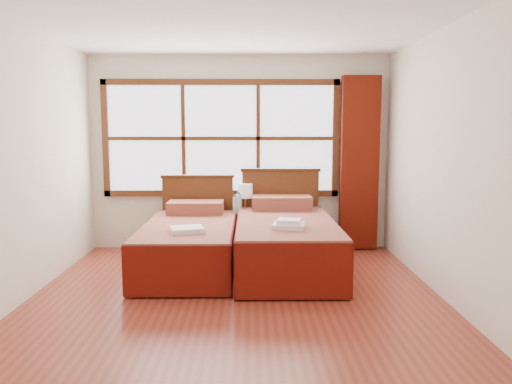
{
  "coord_description": "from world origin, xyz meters",
  "views": [
    {
      "loc": [
        0.14,
        -4.52,
        1.63
      ],
      "look_at": [
        0.2,
        0.7,
        0.97
      ],
      "focal_mm": 35.0,
      "sensor_mm": 36.0,
      "label": 1
    }
  ],
  "objects": [
    {
      "name": "floor",
      "position": [
        0.0,
        0.0,
        0.0
      ],
      "size": [
        4.5,
        4.5,
        0.0
      ],
      "primitive_type": "plane",
      "color": "maroon",
      "rests_on": "ground"
    },
    {
      "name": "ceiling",
      "position": [
        0.0,
        0.0,
        2.6
      ],
      "size": [
        4.5,
        4.5,
        0.0
      ],
      "primitive_type": "plane",
      "rotation": [
        3.14,
        0.0,
        0.0
      ],
      "color": "white",
      "rests_on": "wall_back"
    },
    {
      "name": "wall_back",
      "position": [
        0.0,
        2.25,
        1.3
      ],
      "size": [
        4.0,
        0.0,
        4.0
      ],
      "primitive_type": "plane",
      "rotation": [
        1.57,
        0.0,
        0.0
      ],
      "color": "silver",
      "rests_on": "floor"
    },
    {
      "name": "wall_left",
      "position": [
        -2.0,
        0.0,
        1.3
      ],
      "size": [
        0.0,
        4.5,
        4.5
      ],
      "primitive_type": "plane",
      "rotation": [
        1.57,
        0.0,
        1.57
      ],
      "color": "silver",
      "rests_on": "floor"
    },
    {
      "name": "wall_right",
      "position": [
        2.0,
        0.0,
        1.3
      ],
      "size": [
        0.0,
        4.5,
        4.5
      ],
      "primitive_type": "plane",
      "rotation": [
        1.57,
        0.0,
        -1.57
      ],
      "color": "silver",
      "rests_on": "floor"
    },
    {
      "name": "window",
      "position": [
        -0.25,
        2.21,
        1.5
      ],
      "size": [
        3.16,
        0.06,
        1.56
      ],
      "color": "white",
      "rests_on": "wall_back"
    },
    {
      "name": "curtain",
      "position": [
        1.6,
        2.11,
        1.17
      ],
      "size": [
        0.5,
        0.16,
        2.3
      ],
      "primitive_type": "cube",
      "color": "#5F1509",
      "rests_on": "wall_back"
    },
    {
      "name": "bed_left",
      "position": [
        -0.56,
        1.2,
        0.31
      ],
      "size": [
        1.05,
        2.07,
        1.02
      ],
      "color": "#391E0B",
      "rests_on": "floor"
    },
    {
      "name": "bed_right",
      "position": [
        0.55,
        1.2,
        0.34
      ],
      "size": [
        1.13,
        2.19,
        1.1
      ],
      "color": "#391E0B",
      "rests_on": "floor"
    },
    {
      "name": "nightstand",
      "position": [
        0.02,
        1.99,
        0.27
      ],
      "size": [
        0.4,
        0.4,
        0.53
      ],
      "color": "#4F2711",
      "rests_on": "floor"
    },
    {
      "name": "towels_left",
      "position": [
        -0.53,
        0.68,
        0.57
      ],
      "size": [
        0.4,
        0.37,
        0.05
      ],
      "rotation": [
        0.0,
        0.0,
        0.28
      ],
      "color": "white",
      "rests_on": "bed_left"
    },
    {
      "name": "towels_right",
      "position": [
        0.55,
        0.65,
        0.63
      ],
      "size": [
        0.37,
        0.34,
        0.1
      ],
      "rotation": [
        0.0,
        0.0,
        -0.17
      ],
      "color": "white",
      "rests_on": "bed_right"
    },
    {
      "name": "lamp",
      "position": [
        0.08,
        2.08,
        0.79
      ],
      "size": [
        0.19,
        0.19,
        0.37
      ],
      "color": "#BB813C",
      "rests_on": "nightstand"
    },
    {
      "name": "bottle_near",
      "position": [
        -0.05,
        1.93,
        0.64
      ],
      "size": [
        0.06,
        0.06,
        0.24
      ],
      "color": "#ACCBDD",
      "rests_on": "nightstand"
    },
    {
      "name": "bottle_far",
      "position": [
        -0.01,
        1.94,
        0.66
      ],
      "size": [
        0.07,
        0.07,
        0.28
      ],
      "color": "#ACCBDD",
      "rests_on": "nightstand"
    }
  ]
}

